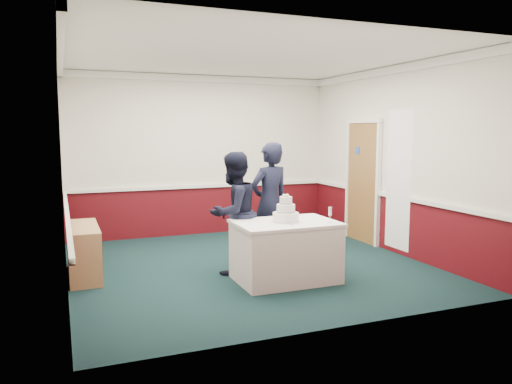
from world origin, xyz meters
name	(u,v)px	position (x,y,z in m)	size (l,w,h in m)	color
ground	(249,266)	(0.00, 0.00, 0.00)	(5.00, 5.00, 0.00)	#11282B
room_shell	(240,131)	(0.08, 0.61, 1.97)	(5.00, 5.00, 3.00)	silver
sideboard	(84,251)	(-2.28, 0.31, 0.35)	(0.41, 1.20, 0.70)	tan
cake_table	(285,251)	(0.19, -0.85, 0.40)	(1.32, 0.92, 0.79)	white
wedding_cake	(286,213)	(0.19, -0.85, 0.90)	(0.35, 0.35, 0.36)	white
cake_knife	(290,224)	(0.16, -1.05, 0.79)	(0.01, 0.22, 0.01)	silver
champagne_flute	(330,212)	(0.69, -1.13, 0.93)	(0.05, 0.05, 0.21)	silver
person_man	(234,213)	(-0.32, -0.25, 0.84)	(0.82, 0.64, 1.69)	black
person_woman	(270,203)	(0.36, 0.08, 0.90)	(0.66, 0.43, 1.81)	black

